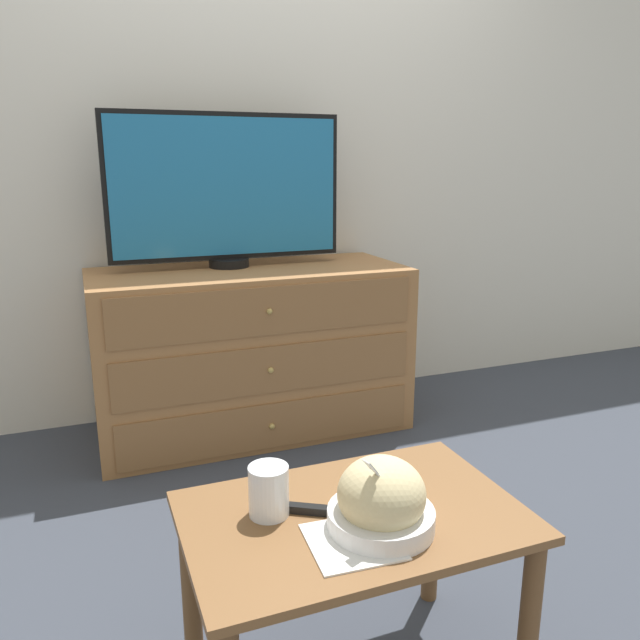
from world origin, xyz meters
name	(u,v)px	position (x,y,z in m)	size (l,w,h in m)	color
ground_plane	(264,399)	(0.00, 0.00, 0.00)	(12.00, 12.00, 0.00)	#383D47
wall_back	(256,134)	(0.00, 0.03, 1.30)	(12.00, 0.05, 2.60)	silver
dresser	(252,350)	(-0.14, -0.32, 0.36)	(1.34, 0.59, 0.73)	#9E6B3D
tv	(226,190)	(-0.21, -0.22, 1.06)	(1.00, 0.17, 0.65)	black
coffee_table	(353,547)	(-0.32, -1.80, 0.36)	(0.72, 0.47, 0.45)	brown
takeout_bowl	(381,501)	(-0.29, -1.87, 0.51)	(0.22, 0.22, 0.18)	silver
drink_cup	(269,494)	(-0.49, -1.74, 0.50)	(0.09, 0.09, 0.11)	beige
napkin	(353,542)	(-0.36, -1.90, 0.45)	(0.19, 0.19, 0.00)	white
remote_control	(297,508)	(-0.43, -1.76, 0.46)	(0.13, 0.09, 0.02)	black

